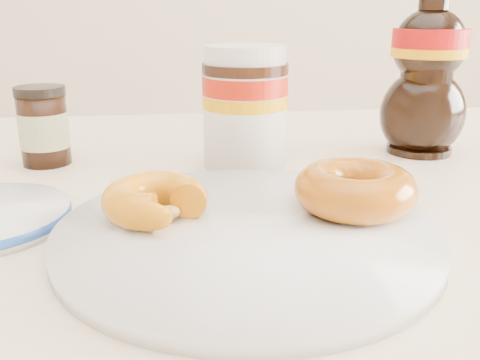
{
  "coord_description": "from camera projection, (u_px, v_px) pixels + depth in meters",
  "views": [
    {
      "loc": [
        -0.07,
        -0.36,
        0.93
      ],
      "look_at": [
        -0.03,
        0.07,
        0.79
      ],
      "focal_mm": 40.0,
      "sensor_mm": 36.0,
      "label": 1
    }
  ],
  "objects": [
    {
      "name": "dining_table",
      "position": [
        262.0,
        284.0,
        0.52
      ],
      "size": [
        1.4,
        0.9,
        0.75
      ],
      "color": "#F7E2BC",
      "rests_on": "ground"
    },
    {
      "name": "plate",
      "position": [
        247.0,
        233.0,
        0.42
      ],
      "size": [
        0.3,
        0.3,
        0.01
      ],
      "color": "white",
      "rests_on": "dining_table"
    },
    {
      "name": "donut_bitten",
      "position": [
        155.0,
        200.0,
        0.42
      ],
      "size": [
        0.1,
        0.1,
        0.03
      ],
      "primitive_type": "torus",
      "rotation": [
        0.0,
        0.0,
        -0.21
      ],
      "color": "orange",
      "rests_on": "plate"
    },
    {
      "name": "donut_whole",
      "position": [
        355.0,
        189.0,
        0.44
      ],
      "size": [
        0.13,
        0.13,
        0.04
      ],
      "primitive_type": "torus",
      "rotation": [
        0.0,
        0.0,
        0.34
      ],
      "color": "#994A09",
      "rests_on": "plate"
    },
    {
      "name": "nutella_jar",
      "position": [
        245.0,
        102.0,
        0.6
      ],
      "size": [
        0.1,
        0.1,
        0.14
      ],
      "rotation": [
        0.0,
        0.0,
        0.23
      ],
      "color": "white",
      "rests_on": "dining_table"
    },
    {
      "name": "syrup_bottle",
      "position": [
        427.0,
        70.0,
        0.64
      ],
      "size": [
        0.12,
        0.1,
        0.2
      ],
      "primitive_type": null,
      "rotation": [
        0.0,
        0.0,
        -0.13
      ],
      "color": "black",
      "rests_on": "dining_table"
    },
    {
      "name": "dark_jar",
      "position": [
        44.0,
        127.0,
        0.61
      ],
      "size": [
        0.06,
        0.06,
        0.09
      ],
      "rotation": [
        0.0,
        0.0,
        -0.26
      ],
      "color": "black",
      "rests_on": "dining_table"
    }
  ]
}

